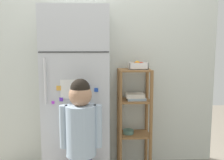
% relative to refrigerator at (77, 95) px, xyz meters
% --- Properties ---
extents(kitchen_wall_back, '(2.57, 0.03, 2.22)m').
position_rel_refrigerator_xyz_m(kitchen_wall_back, '(0.26, 0.33, 0.25)').
color(kitchen_wall_back, silver).
rests_on(kitchen_wall_back, ground).
extents(refrigerator, '(0.63, 0.64, 1.72)m').
position_rel_refrigerator_xyz_m(refrigerator, '(0.00, 0.00, 0.00)').
color(refrigerator, silver).
rests_on(refrigerator, ground).
extents(child_standing, '(0.35, 0.26, 1.10)m').
position_rel_refrigerator_xyz_m(child_standing, '(0.06, -0.49, -0.20)').
color(child_standing, '#444368').
rests_on(child_standing, ground).
extents(pantry_shelf_unit, '(0.36, 0.29, 1.11)m').
position_rel_refrigerator_xyz_m(pantry_shelf_unit, '(0.60, 0.16, -0.20)').
color(pantry_shelf_unit, olive).
rests_on(pantry_shelf_unit, ground).
extents(fruit_bin, '(0.20, 0.15, 0.09)m').
position_rel_refrigerator_xyz_m(fruit_bin, '(0.64, 0.18, 0.28)').
color(fruit_bin, white).
rests_on(fruit_bin, pantry_shelf_unit).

